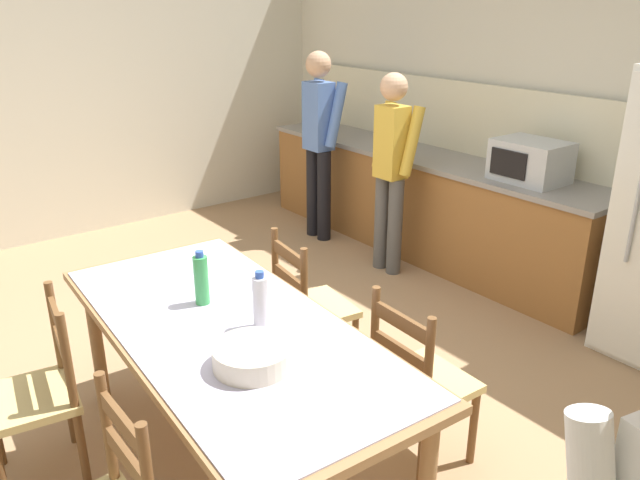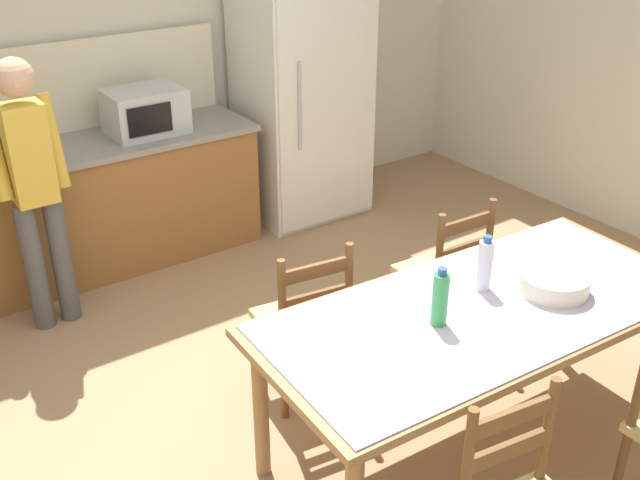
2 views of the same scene
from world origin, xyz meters
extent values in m
plane|color=#9E7A56|center=(0.00, 0.00, 0.00)|extent=(8.32, 8.32, 0.00)
cube|color=beige|center=(0.00, 2.66, 1.45)|extent=(6.52, 0.12, 2.90)
cube|color=silver|center=(1.42, 2.20, 0.90)|extent=(0.89, 0.68, 1.81)
cube|color=silver|center=(1.42, 1.85, 0.90)|extent=(0.86, 0.02, 1.74)
cylinder|color=#A5AAB2|center=(1.16, 1.83, 0.99)|extent=(0.02, 0.02, 0.63)
cube|color=#B2B7BC|center=(0.17, 2.21, 1.04)|extent=(0.50, 0.38, 0.30)
cube|color=black|center=(0.12, 2.01, 1.04)|extent=(0.30, 0.01, 0.19)
cylinder|color=olive|center=(-0.36, -0.13, 0.37)|extent=(0.07, 0.07, 0.73)
cylinder|color=olive|center=(1.50, -0.22, 0.37)|extent=(0.07, 0.07, 0.73)
cube|color=olive|center=(0.55, -0.54, 0.75)|extent=(2.11, 1.03, 0.04)
cube|color=#B7B2CC|center=(0.55, -0.54, 0.78)|extent=(2.03, 0.99, 0.01)
cylinder|color=green|center=(0.29, -0.53, 0.90)|extent=(0.07, 0.07, 0.24)
cylinder|color=#2D51B2|center=(0.29, -0.53, 1.04)|extent=(0.04, 0.04, 0.03)
cylinder|color=silver|center=(0.66, -0.43, 0.90)|extent=(0.07, 0.07, 0.24)
cylinder|color=#2D51B2|center=(0.66, -0.43, 1.04)|extent=(0.04, 0.04, 0.03)
cylinder|color=beige|center=(0.91, -0.63, 0.83)|extent=(0.32, 0.32, 0.09)
cylinder|color=beige|center=(0.91, -0.63, 0.86)|extent=(0.31, 0.31, 0.02)
cylinder|color=brown|center=(0.80, -1.19, 0.21)|extent=(0.04, 0.04, 0.41)
cylinder|color=brown|center=(1.24, 0.39, 0.21)|extent=(0.04, 0.04, 0.41)
cylinder|color=brown|center=(0.88, 0.40, 0.21)|extent=(0.04, 0.04, 0.41)
cylinder|color=brown|center=(1.23, 0.05, 0.21)|extent=(0.04, 0.04, 0.41)
cylinder|color=brown|center=(0.87, 0.07, 0.21)|extent=(0.04, 0.04, 0.41)
cube|color=tan|center=(1.06, 0.23, 0.43)|extent=(0.44, 0.42, 0.04)
cylinder|color=brown|center=(1.23, 0.05, 0.68)|extent=(0.04, 0.04, 0.46)
cylinder|color=brown|center=(0.87, 0.07, 0.68)|extent=(0.04, 0.04, 0.46)
cube|color=brown|center=(1.05, 0.06, 0.81)|extent=(0.36, 0.04, 0.07)
cube|color=brown|center=(1.05, 0.06, 0.66)|extent=(0.36, 0.04, 0.07)
cylinder|color=brown|center=(-0.11, -1.12, 0.68)|extent=(0.04, 0.04, 0.46)
cylinder|color=brown|center=(0.25, -1.17, 0.68)|extent=(0.04, 0.04, 0.46)
cube|color=brown|center=(0.07, -1.14, 0.81)|extent=(0.36, 0.07, 0.07)
cube|color=brown|center=(0.07, -1.14, 0.66)|extent=(0.36, 0.07, 0.07)
cylinder|color=brown|center=(0.33, 0.42, 0.21)|extent=(0.04, 0.04, 0.41)
cylinder|color=brown|center=(-0.03, 0.47, 0.21)|extent=(0.04, 0.04, 0.41)
cylinder|color=brown|center=(0.28, 0.08, 0.21)|extent=(0.04, 0.04, 0.41)
cylinder|color=brown|center=(-0.08, 0.13, 0.21)|extent=(0.04, 0.04, 0.41)
cube|color=tan|center=(0.13, 0.27, 0.43)|extent=(0.47, 0.45, 0.04)
cylinder|color=brown|center=(0.28, 0.08, 0.68)|extent=(0.04, 0.04, 0.46)
cylinder|color=brown|center=(-0.08, 0.13, 0.68)|extent=(0.04, 0.04, 0.46)
cube|color=brown|center=(0.10, 0.10, 0.81)|extent=(0.36, 0.07, 0.07)
cube|color=brown|center=(0.10, 0.10, 0.66)|extent=(0.36, 0.07, 0.07)
cylinder|color=#4C4C4C|center=(-0.82, 1.68, 0.40)|extent=(0.12, 0.12, 0.81)
cylinder|color=#4C4C4C|center=(-0.66, 1.68, 0.40)|extent=(0.12, 0.12, 0.81)
cube|color=gold|center=(-0.74, 1.68, 1.09)|extent=(0.23, 0.18, 0.57)
sphere|color=tan|center=(-0.74, 1.68, 1.52)|extent=(0.22, 0.22, 0.22)
cylinder|color=gold|center=(-0.58, 1.75, 1.12)|extent=(0.09, 0.22, 0.54)
camera|label=1|loc=(2.77, -1.71, 2.15)|focal=35.00mm
camera|label=2|loc=(-1.65, -2.43, 2.54)|focal=42.00mm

